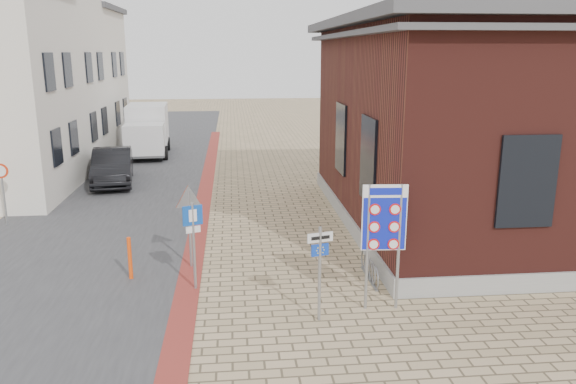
{
  "coord_description": "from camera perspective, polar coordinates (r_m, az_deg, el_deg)",
  "views": [
    {
      "loc": [
        -0.8,
        -11.1,
        5.74
      ],
      "look_at": [
        0.6,
        2.92,
        2.2
      ],
      "focal_mm": 35.0,
      "sensor_mm": 36.0,
      "label": 1
    }
  ],
  "objects": [
    {
      "name": "ground",
      "position": [
        12.52,
        -1.45,
        -13.19
      ],
      "size": [
        120.0,
        120.0,
        0.0
      ],
      "primitive_type": "plane",
      "color": "tan",
      "rests_on": "ground"
    },
    {
      "name": "road_strip",
      "position": [
        27.13,
        -15.55,
        1.39
      ],
      "size": [
        7.0,
        60.0,
        0.02
      ],
      "primitive_type": "cube",
      "color": "#38383A",
      "rests_on": "ground"
    },
    {
      "name": "curb_strip",
      "position": [
        21.9,
        -8.65,
        -1.22
      ],
      "size": [
        0.6,
        40.0,
        0.02
      ],
      "primitive_type": "cube",
      "color": "maroon",
      "rests_on": "ground"
    },
    {
      "name": "brick_building",
      "position": [
        20.7,
        22.74,
        6.77
      ],
      "size": [
        13.0,
        13.0,
        6.8
      ],
      "color": "gray",
      "rests_on": "ground"
    },
    {
      "name": "townhouse_mid",
      "position": [
        30.86,
        -25.45,
        10.59
      ],
      "size": [
        7.4,
        6.4,
        9.1
      ],
      "color": "silver",
      "rests_on": "ground"
    },
    {
      "name": "townhouse_far",
      "position": [
        36.58,
        -22.28,
        10.62
      ],
      "size": [
        7.4,
        6.4,
        8.3
      ],
      "color": "silver",
      "rests_on": "ground"
    },
    {
      "name": "bike_rack",
      "position": [
        14.79,
        8.28,
        -7.79
      ],
      "size": [
        0.08,
        1.8,
        0.6
      ],
      "color": "slate",
      "rests_on": "ground"
    },
    {
      "name": "sedan",
      "position": [
        26.11,
        -17.39,
        2.49
      ],
      "size": [
        2.32,
        4.9,
        1.55
      ],
      "primitive_type": "imported",
      "rotation": [
        0.0,
        0.0,
        0.15
      ],
      "color": "black",
      "rests_on": "ground"
    },
    {
      "name": "box_truck",
      "position": [
        32.77,
        -14.12,
        6.15
      ],
      "size": [
        2.55,
        5.47,
        2.8
      ],
      "rotation": [
        0.0,
        0.0,
        0.06
      ],
      "color": "slate",
      "rests_on": "ground"
    },
    {
      "name": "border_sign",
      "position": [
        12.59,
        9.75,
        -2.86
      ],
      "size": [
        1.0,
        0.12,
        2.93
      ],
      "rotation": [
        0.0,
        0.0,
        -0.07
      ],
      "color": "gray",
      "rests_on": "ground"
    },
    {
      "name": "essen_sign",
      "position": [
        12.11,
        3.25,
        -6.94
      ],
      "size": [
        0.57,
        0.18,
        2.14
      ],
      "rotation": [
        0.0,
        0.0,
        0.25
      ],
      "color": "gray",
      "rests_on": "ground"
    },
    {
      "name": "parking_sign",
      "position": [
        13.81,
        -9.6,
        -4.02
      ],
      "size": [
        0.47,
        0.21,
        2.22
      ],
      "rotation": [
        0.0,
        0.0,
        0.35
      ],
      "color": "gray",
      "rests_on": "ground"
    },
    {
      "name": "yield_sign",
      "position": [
        15.19,
        -10.03,
        -1.5
      ],
      "size": [
        0.79,
        0.24,
        2.26
      ],
      "rotation": [
        0.0,
        0.0,
        0.23
      ],
      "color": "gray",
      "rests_on": "ground"
    },
    {
      "name": "speed_sign",
      "position": [
        21.05,
        -27.02,
        0.66
      ],
      "size": [
        0.5,
        0.07,
        2.14
      ],
      "rotation": [
        0.0,
        0.0,
        0.04
      ],
      "color": "gray",
      "rests_on": "ground"
    },
    {
      "name": "bollard",
      "position": [
        15.07,
        -15.76,
        -6.51
      ],
      "size": [
        0.13,
        0.13,
        1.14
      ],
      "primitive_type": "cylinder",
      "rotation": [
        0.0,
        0.0,
        0.29
      ],
      "color": "#FD490D",
      "rests_on": "ground"
    }
  ]
}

